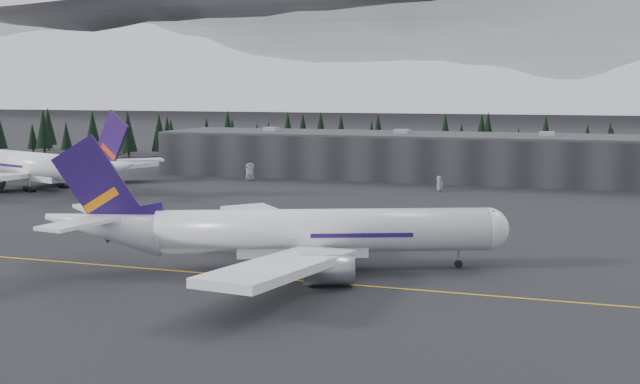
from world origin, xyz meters
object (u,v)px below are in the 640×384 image
(gse_vehicle_a, at_px, (250,178))
(gse_vehicle_b, at_px, (440,189))
(jet_parked, at_px, (43,167))
(terminal, at_px, (436,156))
(jet_main, at_px, (283,232))

(gse_vehicle_a, relative_size, gse_vehicle_b, 1.25)
(gse_vehicle_a, bearing_deg, jet_parked, -162.22)
(terminal, relative_size, gse_vehicle_a, 33.16)
(gse_vehicle_a, bearing_deg, terminal, 2.37)
(terminal, height_order, gse_vehicle_b, terminal)
(jet_main, distance_m, jet_parked, 110.90)
(jet_main, xyz_separation_m, jet_parked, (-89.56, 65.41, 0.38))
(terminal, xyz_separation_m, jet_main, (0.01, -121.58, -0.89))
(jet_parked, bearing_deg, gse_vehicle_b, -144.71)
(jet_parked, distance_m, gse_vehicle_a, 54.37)
(jet_main, height_order, jet_parked, jet_parked)
(jet_parked, xyz_separation_m, gse_vehicle_a, (41.65, 34.56, -5.12))
(gse_vehicle_a, bearing_deg, jet_main, -86.31)
(terminal, relative_size, jet_main, 2.55)
(terminal, height_order, jet_main, jet_main)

